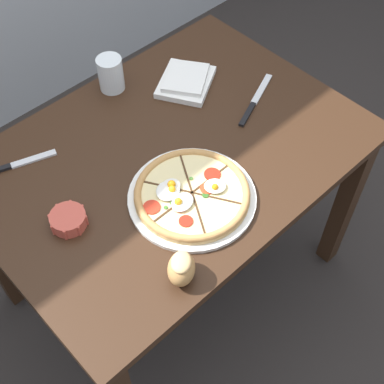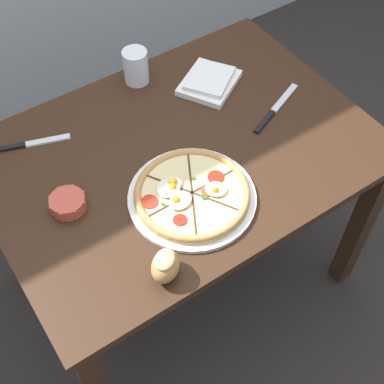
{
  "view_description": "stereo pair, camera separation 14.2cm",
  "coord_description": "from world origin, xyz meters",
  "px_view_note": "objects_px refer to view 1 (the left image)",
  "views": [
    {
      "loc": [
        -0.67,
        -0.8,
        1.88
      ],
      "look_at": [
        -0.07,
        -0.17,
        0.76
      ],
      "focal_mm": 50.0,
      "sensor_mm": 36.0,
      "label": 1
    },
    {
      "loc": [
        -0.56,
        -0.89,
        1.88
      ],
      "look_at": [
        -0.07,
        -0.17,
        0.76
      ],
      "focal_mm": 50.0,
      "sensor_mm": 36.0,
      "label": 2
    }
  ],
  "objects_px": {
    "ramekin_bowl": "(68,219)",
    "water_glass": "(111,75)",
    "dining_table": "(171,176)",
    "knife_main": "(16,164)",
    "pizza": "(192,195)",
    "bread_piece_near": "(181,268)",
    "knife_spare": "(255,100)",
    "napkin_folded": "(186,81)"
  },
  "relations": [
    {
      "from": "napkin_folded",
      "to": "bread_piece_near",
      "type": "xyz_separation_m",
      "value": [
        -0.48,
        -0.5,
        0.03
      ]
    },
    {
      "from": "dining_table",
      "to": "knife_main",
      "type": "xyz_separation_m",
      "value": [
        -0.35,
        0.26,
        0.12
      ]
    },
    {
      "from": "dining_table",
      "to": "water_glass",
      "type": "bearing_deg",
      "value": 81.37
    },
    {
      "from": "pizza",
      "to": "knife_spare",
      "type": "bearing_deg",
      "value": 19.19
    },
    {
      "from": "bread_piece_near",
      "to": "knife_spare",
      "type": "distance_m",
      "value": 0.66
    },
    {
      "from": "pizza",
      "to": "water_glass",
      "type": "xyz_separation_m",
      "value": [
        0.12,
        0.5,
        0.03
      ]
    },
    {
      "from": "dining_table",
      "to": "knife_spare",
      "type": "relative_size",
      "value": 4.6
    },
    {
      "from": "bread_piece_near",
      "to": "knife_spare",
      "type": "relative_size",
      "value": 0.45
    },
    {
      "from": "pizza",
      "to": "dining_table",
      "type": "bearing_deg",
      "value": 66.77
    },
    {
      "from": "dining_table",
      "to": "ramekin_bowl",
      "type": "bearing_deg",
      "value": -178.49
    },
    {
      "from": "napkin_folded",
      "to": "knife_main",
      "type": "relative_size",
      "value": 1.09
    },
    {
      "from": "pizza",
      "to": "ramekin_bowl",
      "type": "height_order",
      "value": "pizza"
    },
    {
      "from": "napkin_folded",
      "to": "ramekin_bowl",
      "type": "bearing_deg",
      "value": -162.19
    },
    {
      "from": "knife_main",
      "to": "dining_table",
      "type": "bearing_deg",
      "value": -17.68
    },
    {
      "from": "ramekin_bowl",
      "to": "water_glass",
      "type": "xyz_separation_m",
      "value": [
        0.41,
        0.34,
        0.03
      ]
    },
    {
      "from": "ramekin_bowl",
      "to": "knife_spare",
      "type": "distance_m",
      "value": 0.7
    },
    {
      "from": "ramekin_bowl",
      "to": "napkin_folded",
      "type": "xyz_separation_m",
      "value": [
        0.59,
        0.19,
        -0.0
      ]
    },
    {
      "from": "knife_spare",
      "to": "water_glass",
      "type": "xyz_separation_m",
      "value": [
        -0.29,
        0.36,
        0.05
      ]
    },
    {
      "from": "pizza",
      "to": "knife_main",
      "type": "distance_m",
      "value": 0.51
    },
    {
      "from": "ramekin_bowl",
      "to": "napkin_folded",
      "type": "height_order",
      "value": "ramekin_bowl"
    },
    {
      "from": "napkin_folded",
      "to": "knife_main",
      "type": "bearing_deg",
      "value": 172.31
    },
    {
      "from": "napkin_folded",
      "to": "water_glass",
      "type": "distance_m",
      "value": 0.24
    },
    {
      "from": "napkin_folded",
      "to": "knife_spare",
      "type": "xyz_separation_m",
      "value": [
        0.11,
        -0.21,
        -0.01
      ]
    },
    {
      "from": "pizza",
      "to": "ramekin_bowl",
      "type": "relative_size",
      "value": 3.41
    },
    {
      "from": "pizza",
      "to": "napkin_folded",
      "type": "xyz_separation_m",
      "value": [
        0.3,
        0.35,
        -0.0
      ]
    },
    {
      "from": "knife_spare",
      "to": "bread_piece_near",
      "type": "bearing_deg",
      "value": -175.31
    },
    {
      "from": "knife_spare",
      "to": "water_glass",
      "type": "distance_m",
      "value": 0.46
    },
    {
      "from": "ramekin_bowl",
      "to": "bread_piece_near",
      "type": "bearing_deg",
      "value": -71.15
    },
    {
      "from": "bread_piece_near",
      "to": "ramekin_bowl",
      "type": "bearing_deg",
      "value": 108.85
    },
    {
      "from": "ramekin_bowl",
      "to": "napkin_folded",
      "type": "bearing_deg",
      "value": 17.81
    },
    {
      "from": "bread_piece_near",
      "to": "knife_main",
      "type": "bearing_deg",
      "value": 99.7
    },
    {
      "from": "dining_table",
      "to": "pizza",
      "type": "bearing_deg",
      "value": -113.23
    },
    {
      "from": "dining_table",
      "to": "napkin_folded",
      "type": "relative_size",
      "value": 4.72
    },
    {
      "from": "ramekin_bowl",
      "to": "knife_main",
      "type": "bearing_deg",
      "value": 88.34
    },
    {
      "from": "water_glass",
      "to": "dining_table",
      "type": "bearing_deg",
      "value": -98.63
    },
    {
      "from": "bread_piece_near",
      "to": "water_glass",
      "type": "xyz_separation_m",
      "value": [
        0.3,
        0.66,
        0.01
      ]
    },
    {
      "from": "knife_spare",
      "to": "ramekin_bowl",
      "type": "bearing_deg",
      "value": 156.48
    },
    {
      "from": "dining_table",
      "to": "ramekin_bowl",
      "type": "relative_size",
      "value": 10.98
    },
    {
      "from": "napkin_folded",
      "to": "pizza",
      "type": "bearing_deg",
      "value": -130.95
    },
    {
      "from": "knife_main",
      "to": "knife_spare",
      "type": "xyz_separation_m",
      "value": [
        0.69,
        -0.29,
        -0.0
      ]
    },
    {
      "from": "dining_table",
      "to": "napkin_folded",
      "type": "height_order",
      "value": "napkin_folded"
    },
    {
      "from": "ramekin_bowl",
      "to": "napkin_folded",
      "type": "distance_m",
      "value": 0.62
    }
  ]
}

